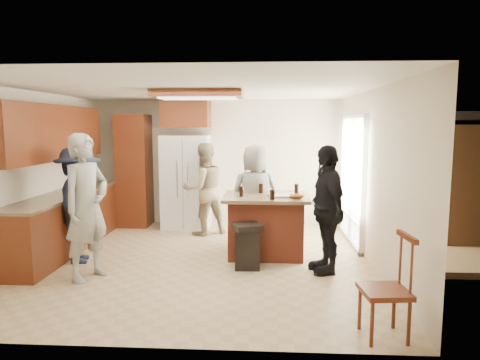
# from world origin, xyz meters

# --- Properties ---
(room_shell) EXTENTS (8.00, 5.20, 5.00)m
(room_shell) POSITION_xyz_m (4.37, 1.64, 0.87)
(room_shell) COLOR tan
(room_shell) RESTS_ON ground
(person_front_left) EXTENTS (0.74, 0.84, 1.89)m
(person_front_left) POSITION_xyz_m (-1.31, -0.79, 0.95)
(person_front_left) COLOR gray
(person_front_left) RESTS_ON ground
(person_behind_left) EXTENTS (0.96, 0.86, 1.68)m
(person_behind_left) POSITION_xyz_m (-0.13, 1.58, 0.84)
(person_behind_left) COLOR tan
(person_behind_left) RESTS_ON ground
(person_behind_right) EXTENTS (0.89, 0.65, 1.69)m
(person_behind_right) POSITION_xyz_m (0.83, 0.78, 0.85)
(person_behind_right) COLOR gray
(person_behind_right) RESTS_ON ground
(person_side_right) EXTENTS (0.70, 1.10, 1.73)m
(person_side_right) POSITION_xyz_m (1.81, -0.35, 0.87)
(person_side_right) COLOR black
(person_side_right) RESTS_ON ground
(person_counter) EXTENTS (0.78, 1.20, 1.71)m
(person_counter) POSITION_xyz_m (-1.72, -0.11, 0.86)
(person_counter) COLOR #1C2439
(person_counter) RESTS_ON ground
(left_cabinetry) EXTENTS (0.64, 3.00, 2.30)m
(left_cabinetry) POSITION_xyz_m (-2.24, 0.40, 0.96)
(left_cabinetry) COLOR maroon
(left_cabinetry) RESTS_ON ground
(back_wall_units) EXTENTS (1.80, 0.60, 2.45)m
(back_wall_units) POSITION_xyz_m (-1.33, 2.20, 1.38)
(back_wall_units) COLOR maroon
(back_wall_units) RESTS_ON ground
(refrigerator) EXTENTS (0.90, 0.76, 1.80)m
(refrigerator) POSITION_xyz_m (-0.55, 2.12, 0.90)
(refrigerator) COLOR white
(refrigerator) RESTS_ON ground
(kitchen_island) EXTENTS (1.28, 1.03, 0.93)m
(kitchen_island) POSITION_xyz_m (0.99, 0.37, 0.47)
(kitchen_island) COLOR #A7432B
(kitchen_island) RESTS_ON ground
(island_items) EXTENTS (0.98, 0.69, 0.15)m
(island_items) POSITION_xyz_m (1.23, 0.27, 0.97)
(island_items) COLOR silver
(island_items) RESTS_ON kitchen_island
(trash_bin) EXTENTS (0.46, 0.46, 0.63)m
(trash_bin) POSITION_xyz_m (0.74, -0.26, 0.32)
(trash_bin) COLOR black
(trash_bin) RESTS_ON ground
(spindle_chair) EXTENTS (0.46, 0.46, 0.99)m
(spindle_chair) POSITION_xyz_m (2.12, -2.17, 0.45)
(spindle_chair) COLOR maroon
(spindle_chair) RESTS_ON ground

